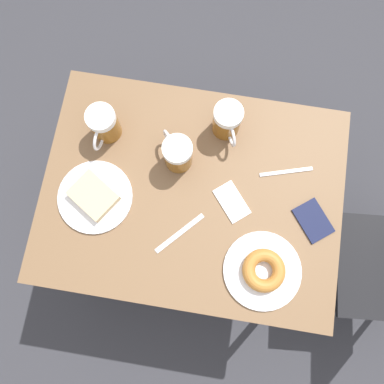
{
  "coord_description": "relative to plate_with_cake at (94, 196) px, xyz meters",
  "views": [
    {
      "loc": [
        0.25,
        0.04,
        1.91
      ],
      "look_at": [
        0.0,
        0.0,
        0.73
      ],
      "focal_mm": 35.0,
      "sensor_mm": 36.0,
      "label": 1
    }
  ],
  "objects": [
    {
      "name": "ground_plane",
      "position": [
        -0.06,
        0.31,
        -0.72
      ],
      "size": [
        8.0,
        8.0,
        0.0
      ],
      "primitive_type": "plane",
      "color": "#333338"
    },
    {
      "name": "table",
      "position": [
        -0.06,
        0.31,
        -0.08
      ],
      "size": [
        0.74,
        0.99,
        0.71
      ],
      "color": "brown",
      "rests_on": "ground_plane"
    },
    {
      "name": "plate_with_cake",
      "position": [
        0.0,
        0.0,
        0.0
      ],
      "size": [
        0.24,
        0.24,
        0.04
      ],
      "color": "silver",
      "rests_on": "table"
    },
    {
      "name": "plate_with_donut",
      "position": [
        0.15,
        0.57,
        0.0
      ],
      "size": [
        0.25,
        0.25,
        0.05
      ],
      "color": "silver",
      "rests_on": "table"
    },
    {
      "name": "beer_mug_left",
      "position": [
        -0.23,
        -0.01,
        0.05
      ],
      "size": [
        0.14,
        0.09,
        0.13
      ],
      "color": "#8C5619",
      "rests_on": "table"
    },
    {
      "name": "beer_mug_center",
      "position": [
        -0.31,
        0.39,
        0.05
      ],
      "size": [
        0.13,
        0.09,
        0.13
      ],
      "color": "#8C5619",
      "rests_on": "table"
    },
    {
      "name": "beer_mug_right",
      "position": [
        -0.17,
        0.25,
        0.05
      ],
      "size": [
        0.12,
        0.11,
        0.13
      ],
      "color": "#8C5619",
      "rests_on": "table"
    },
    {
      "name": "napkin_folded",
      "position": [
        -0.06,
        0.44,
        -0.01
      ],
      "size": [
        0.14,
        0.14,
        0.0
      ],
      "rotation": [
        0.0,
        0.0,
        3.84
      ],
      "color": "white",
      "rests_on": "table"
    },
    {
      "name": "fork",
      "position": [
        -0.19,
        0.61,
        -0.01
      ],
      "size": [
        0.06,
        0.17,
        0.0
      ],
      "rotation": [
        0.0,
        0.0,
        3.43
      ],
      "color": "silver",
      "rests_on": "table"
    },
    {
      "name": "knife",
      "position": [
        0.07,
        0.29,
        -0.01
      ],
      "size": [
        0.15,
        0.14,
        0.0
      ],
      "rotation": [
        0.0,
        0.0,
        3.97
      ],
      "color": "silver",
      "rests_on": "table"
    },
    {
      "name": "passport_near_edge",
      "position": [
        -0.04,
        0.71,
        -0.01
      ],
      "size": [
        0.15,
        0.15,
        0.01
      ],
      "rotation": [
        0.0,
        0.0,
        2.23
      ],
      "color": "#141938",
      "rests_on": "table"
    }
  ]
}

